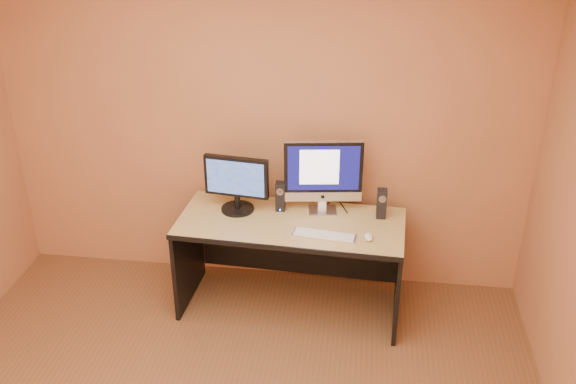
% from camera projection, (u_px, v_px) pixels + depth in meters
% --- Properties ---
extents(walls, '(4.00, 4.00, 2.60)m').
position_uv_depth(walls, '(194.00, 275.00, 3.01)').
color(walls, '#AD6945').
rests_on(walls, ground).
extents(desk, '(1.65, 0.79, 0.75)m').
position_uv_depth(desk, '(291.00, 265.00, 4.76)').
color(desk, tan).
rests_on(desk, ground).
extents(imac, '(0.60, 0.29, 0.56)m').
position_uv_depth(imac, '(323.00, 177.00, 4.60)').
color(imac, silver).
rests_on(imac, desk).
extents(second_monitor, '(0.51, 0.30, 0.42)m').
position_uv_depth(second_monitor, '(237.00, 184.00, 4.65)').
color(second_monitor, black).
rests_on(second_monitor, desk).
extents(speaker_left, '(0.07, 0.08, 0.22)m').
position_uv_depth(speaker_left, '(280.00, 196.00, 4.70)').
color(speaker_left, black).
rests_on(speaker_left, desk).
extents(speaker_right, '(0.07, 0.08, 0.22)m').
position_uv_depth(speaker_right, '(382.00, 204.00, 4.60)').
color(speaker_right, black).
rests_on(speaker_right, desk).
extents(keyboard, '(0.45, 0.17, 0.02)m').
position_uv_depth(keyboard, '(324.00, 235.00, 4.40)').
color(keyboard, silver).
rests_on(keyboard, desk).
extents(mouse, '(0.07, 0.11, 0.04)m').
position_uv_depth(mouse, '(369.00, 237.00, 4.36)').
color(mouse, silver).
rests_on(mouse, desk).
extents(cable_a, '(0.09, 0.21, 0.01)m').
position_uv_depth(cable_a, '(343.00, 206.00, 4.79)').
color(cable_a, black).
rests_on(cable_a, desk).
extents(cable_b, '(0.07, 0.17, 0.01)m').
position_uv_depth(cable_b, '(329.00, 203.00, 4.84)').
color(cable_b, black).
rests_on(cable_b, desk).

